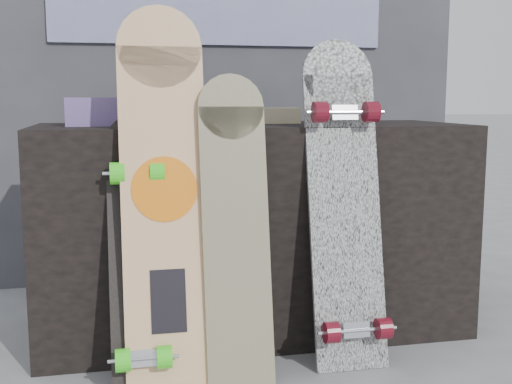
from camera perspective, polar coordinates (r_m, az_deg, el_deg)
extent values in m
plane|color=slate|center=(2.14, 2.58, -16.46)|extent=(60.00, 60.00, 0.00)
cube|color=black|center=(2.48, -0.29, -3.23)|extent=(1.60, 0.60, 0.80)
cube|color=#37363C|center=(3.27, -3.43, 11.89)|extent=(2.40, 0.20, 2.20)
cube|color=navy|center=(3.18, -3.15, 15.60)|extent=(1.60, 0.02, 0.30)
cube|color=#583C7B|center=(2.36, -14.36, 6.92)|extent=(0.18, 0.12, 0.10)
cube|color=#583C7B|center=(2.58, 7.80, 7.43)|extent=(0.14, 0.14, 0.12)
cube|color=#D1B78C|center=(2.52, 1.31, 6.80)|extent=(0.22, 0.10, 0.06)
cube|color=beige|center=(2.03, -8.07, -2.21)|extent=(0.27, 0.25, 1.06)
cylinder|color=beige|center=(2.12, -8.61, 12.64)|extent=(0.27, 0.08, 0.27)
cylinder|color=orange|center=(2.02, -8.14, 0.26)|extent=(0.21, 0.05, 0.20)
cube|color=black|center=(2.02, -7.78, -9.59)|extent=(0.11, 0.05, 0.19)
cube|color=#C9BF89|center=(2.03, -1.75, -4.85)|extent=(0.21, 0.19, 0.87)
cylinder|color=#C9BF89|center=(2.06, -2.25, 7.58)|extent=(0.21, 0.06, 0.21)
cube|color=silver|center=(2.19, 7.92, -2.53)|extent=(0.25, 0.23, 0.98)
cylinder|color=silver|center=(2.25, 7.24, 10.26)|extent=(0.25, 0.07, 0.25)
cube|color=silver|center=(2.18, 8.82, -11.99)|extent=(0.09, 0.04, 0.06)
cylinder|color=#5A0C19|center=(2.13, 6.70, -12.30)|extent=(0.04, 0.07, 0.07)
cylinder|color=#5A0C19|center=(2.19, 11.25, -11.80)|extent=(0.05, 0.07, 0.07)
cube|color=silver|center=(2.18, 7.80, 6.96)|extent=(0.09, 0.04, 0.06)
cylinder|color=#5A0C19|center=(2.14, 5.70, 7.08)|extent=(0.04, 0.07, 0.07)
cylinder|color=#5A0C19|center=(2.20, 10.20, 7.03)|extent=(0.05, 0.07, 0.07)
cube|color=black|center=(2.07, -10.29, -6.39)|extent=(0.19, 0.25, 0.76)
cylinder|color=black|center=(2.13, -10.66, 4.28)|extent=(0.19, 0.07, 0.19)
cube|color=silver|center=(2.03, -9.97, -14.34)|extent=(0.09, 0.04, 0.06)
cylinder|color=#3FE920|center=(2.01, -11.75, -14.45)|extent=(0.04, 0.07, 0.07)
cylinder|color=#3FE920|center=(2.02, -8.15, -14.31)|extent=(0.05, 0.07, 0.07)
cube|color=silver|center=(2.06, -10.53, 1.57)|extent=(0.09, 0.04, 0.06)
cylinder|color=#3FE920|center=(2.04, -12.24, 1.63)|extent=(0.04, 0.07, 0.07)
cylinder|color=#3FE920|center=(2.05, -8.81, 1.73)|extent=(0.05, 0.07, 0.07)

